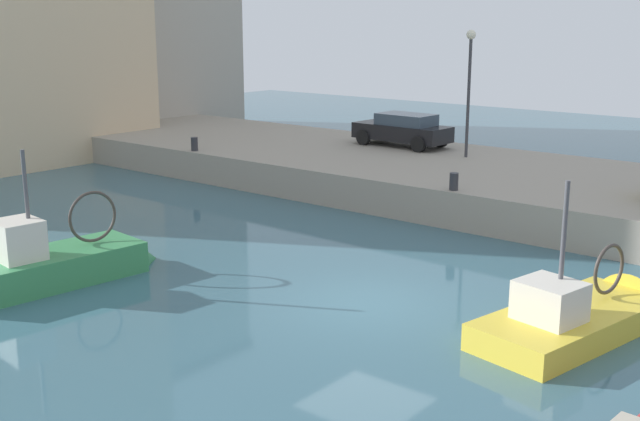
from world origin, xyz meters
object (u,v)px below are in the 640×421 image
at_px(parked_car_black, 403,129).
at_px(mooring_bollard_north, 194,144).
at_px(fishing_boat_yellow, 582,326).
at_px(quay_streetlamp, 470,72).
at_px(fishing_boat_green, 61,276).
at_px(mooring_bollard_mid, 454,182).

xyz_separation_m(parked_car_black, mooring_bollard_north, (-6.34, 5.91, -0.44)).
distance_m(fishing_boat_yellow, quay_streetlamp, 15.29).
xyz_separation_m(fishing_boat_green, parked_car_black, (17.25, 1.13, 1.79)).
distance_m(fishing_boat_green, quay_streetlamp, 17.26).
height_order(fishing_boat_yellow, mooring_bollard_mid, fishing_boat_yellow).
bearing_deg(mooring_bollard_mid, quay_streetlamp, 25.56).
bearing_deg(fishing_boat_yellow, fishing_boat_green, 114.16).
bearing_deg(mooring_bollard_mid, parked_car_black, 43.86).
bearing_deg(fishing_boat_green, fishing_boat_yellow, -65.84).
distance_m(mooring_bollard_mid, mooring_bollard_north, 12.00).
relative_size(mooring_bollard_mid, mooring_bollard_north, 1.00).
distance_m(mooring_bollard_mid, quay_streetlamp, 6.94).
bearing_deg(fishing_boat_green, parked_car_black, 3.75).
bearing_deg(parked_car_black, fishing_boat_yellow, -133.93).
distance_m(fishing_boat_yellow, mooring_bollard_north, 19.41).
bearing_deg(fishing_boat_green, mooring_bollard_mid, -24.46).
bearing_deg(fishing_boat_yellow, mooring_bollard_north, 72.65).
distance_m(fishing_boat_yellow, mooring_bollard_mid, 8.79).
height_order(fishing_boat_green, parked_car_black, fishing_boat_green).
bearing_deg(fishing_boat_yellow, parked_car_black, 46.07).
bearing_deg(quay_streetlamp, mooring_bollard_north, 121.29).
xyz_separation_m(fishing_boat_yellow, parked_car_black, (12.11, 12.57, 1.81)).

